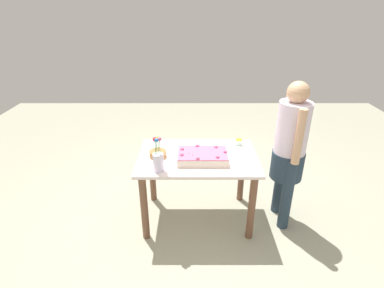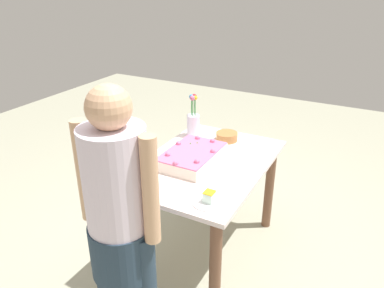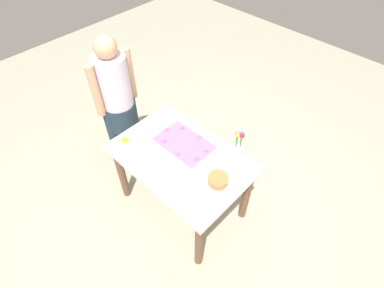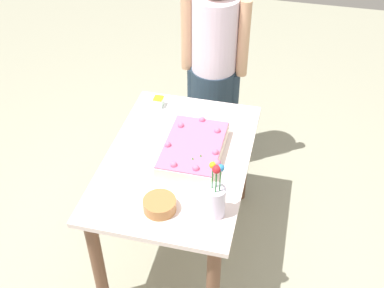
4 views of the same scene
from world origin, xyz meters
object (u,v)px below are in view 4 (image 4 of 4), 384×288
object	(u,v)px
cake_knife	(108,206)
fruit_bowl	(160,205)
serving_plate_with_slice	(159,105)
sheet_cake	(193,149)
person_standing	(214,61)
flower_vase	(215,198)

from	to	relation	value
cake_knife	fruit_bowl	bearing A→B (deg)	-11.09
serving_plate_with_slice	cake_knife	distance (m)	0.86
sheet_cake	cake_knife	bearing A→B (deg)	145.79
serving_plate_with_slice	person_standing	distance (m)	0.52
sheet_cake	serving_plate_with_slice	distance (m)	0.50
serving_plate_with_slice	fruit_bowl	size ratio (longest dim) A/B	1.16
serving_plate_with_slice	person_standing	bearing A→B (deg)	-30.17
serving_plate_with_slice	person_standing	size ratio (longest dim) A/B	0.13
sheet_cake	flower_vase	xyz separation A→B (m)	(-0.40, -0.20, 0.07)
cake_knife	serving_plate_with_slice	bearing A→B (deg)	69.90
serving_plate_with_slice	cake_knife	world-z (taller)	serving_plate_with_slice
serving_plate_with_slice	flower_vase	bearing A→B (deg)	-146.79
serving_plate_with_slice	fruit_bowl	bearing A→B (deg)	-163.16
sheet_cake	flower_vase	distance (m)	0.45
fruit_bowl	flower_vase	bearing A→B (deg)	-82.40
fruit_bowl	cake_knife	bearing A→B (deg)	98.71
flower_vase	person_standing	size ratio (longest dim) A/B	0.22
serving_plate_with_slice	flower_vase	xyz separation A→B (m)	(-0.79, -0.52, 0.09)
person_standing	flower_vase	bearing A→B (deg)	11.75
sheet_cake	fruit_bowl	world-z (taller)	sheet_cake
sheet_cake	person_standing	bearing A→B (deg)	3.85
fruit_bowl	serving_plate_with_slice	bearing A→B (deg)	16.84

